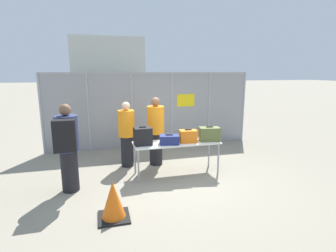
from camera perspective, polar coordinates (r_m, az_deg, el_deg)
The scene contains 13 objects.
ground_plane at distance 6.22m, azimuth 1.62°, elevation -10.90°, with size 120.00×120.00×0.00m, color gray.
fence_section at distance 8.38m, azimuth -3.42°, elevation 3.79°, with size 6.59×0.07×2.38m.
inspection_table at distance 6.13m, azimuth 1.89°, elevation -4.13°, with size 2.01×0.67×0.78m.
suitcase_black at distance 5.90m, azimuth -5.51°, elevation -2.21°, with size 0.40×0.34×0.42m.
suitcase_navy at distance 5.95m, azimuth 0.25°, elevation -2.98°, with size 0.49×0.38×0.23m.
suitcase_orange at distance 6.11m, azimuth 4.41°, elevation -2.23°, with size 0.42×0.30×0.31m.
suitcase_olive at distance 6.29m, azimuth 8.99°, elevation -1.75°, with size 0.52×0.35×0.35m.
traveler_hooded at distance 5.51m, azimuth -21.06°, elevation -3.89°, with size 0.44×0.69×1.79m.
security_worker_near at distance 6.74m, azimuth -2.69°, elevation -0.97°, with size 0.44×0.44×1.76m.
security_worker_far at distance 6.70m, azimuth -9.00°, elevation -1.63°, with size 0.41×0.41×1.67m.
utility_trailer at distance 10.83m, azimuth 4.24°, elevation 0.94°, with size 3.66×2.07×0.61m.
distant_hangar at distance 45.35m, azimuth -13.01°, elevation 13.21°, with size 11.03×8.86×7.56m.
traffic_cone at distance 4.58m, azimuth -11.84°, elevation -15.73°, with size 0.52×0.52×0.65m.
Camera 1 is at (-1.64, -5.50, 2.39)m, focal length 28.00 mm.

